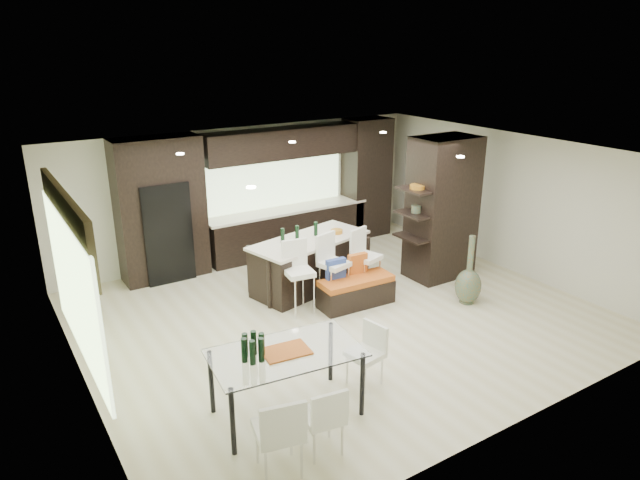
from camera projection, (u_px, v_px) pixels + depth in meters
ground at (339, 315)px, 9.54m from camera, size 8.00×8.00×0.00m
back_wall at (245, 192)px, 11.87m from camera, size 8.00×0.02×2.70m
left_wall at (74, 296)px, 7.07m from camera, size 0.02×7.00×2.70m
right_wall at (509, 202)px, 11.11m from camera, size 0.02×7.00×2.70m
ceiling at (341, 155)px, 8.64m from camera, size 8.00×7.00×0.02m
window_left at (74, 290)px, 7.25m from camera, size 0.04×3.20×1.90m
window_back at (272, 179)px, 12.08m from camera, size 3.40×0.04×1.20m
stone_accent at (66, 222)px, 6.96m from camera, size 0.08×3.00×0.80m
ceiling_spots at (332, 154)px, 8.84m from camera, size 4.00×3.00×0.02m
back_cabinetry at (274, 192)px, 11.86m from camera, size 6.80×0.68×2.70m
refrigerator at (164, 230)px, 10.74m from camera, size 0.90×0.68×1.90m
partition_column at (442, 208)px, 10.72m from camera, size 1.20×0.80×2.70m
kitchen_island at (310, 263)px, 10.46m from camera, size 2.43×1.46×0.94m
stool_left at (299, 285)px, 9.46m from camera, size 0.51×0.51×1.00m
stool_mid at (334, 276)px, 9.81m from camera, size 0.54×0.54×1.00m
stool_right at (366, 269)px, 10.17m from camera, size 0.54×0.54×0.97m
bench at (356, 291)px, 9.81m from camera, size 1.34×0.58×0.51m
floor_vase at (469, 270)px, 9.78m from camera, size 0.55×0.55×1.24m
dining_table at (287, 383)px, 6.90m from camera, size 1.89×1.20×0.86m
chair_near at (322, 420)px, 6.27m from camera, size 0.49×0.49×0.80m
chair_far at (278, 436)px, 5.95m from camera, size 0.58×0.58×0.90m
chair_end at (365, 358)px, 7.51m from camera, size 0.48×0.48×0.77m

